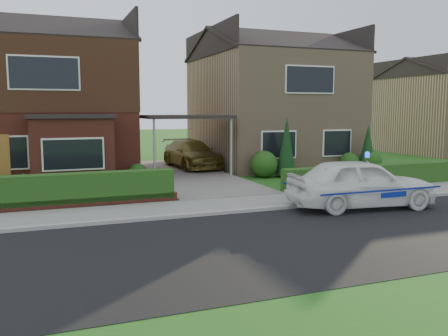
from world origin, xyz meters
name	(u,v)px	position (x,y,z in m)	size (l,w,h in m)	color
ground	(314,237)	(0.00, 0.00, 0.00)	(120.00, 120.00, 0.00)	#1D5215
road	(314,237)	(0.00, 0.00, 0.00)	(60.00, 6.00, 0.02)	black
kerb	(259,210)	(0.00, 3.05, 0.06)	(60.00, 0.16, 0.12)	#9E9993
sidewalk	(245,203)	(0.00, 4.10, 0.05)	(60.00, 2.00, 0.10)	slate
driveway	(185,175)	(0.00, 11.00, 0.06)	(3.80, 12.00, 0.12)	#666059
house_left	(45,92)	(-5.78, 13.90, 3.81)	(7.50, 9.53, 7.25)	brown
house_right	(271,97)	(5.80, 13.99, 3.66)	(7.50, 8.06, 7.25)	tan
carport_link	(185,118)	(0.00, 10.95, 2.66)	(3.80, 3.00, 2.77)	black
dwarf_wall	(52,205)	(-5.80, 5.30, 0.18)	(7.70, 0.25, 0.36)	brown
hedge_left	(52,210)	(-5.80, 5.45, 0.00)	(7.50, 0.55, 0.90)	#1A3912
hedge_right	(370,188)	(5.80, 5.35, 0.00)	(7.50, 0.55, 0.80)	#1A3912
shrub_left_mid	(98,171)	(-4.00, 9.30, 0.66)	(1.32, 1.32, 1.32)	#1A3912
shrub_left_near	(138,174)	(-2.40, 9.60, 0.42)	(0.84, 0.84, 0.84)	#1A3912
shrub_right_near	(264,164)	(3.20, 9.40, 0.60)	(1.20, 1.20, 1.20)	#1A3912
shrub_right_mid	(349,162)	(7.80, 9.50, 0.48)	(0.96, 0.96, 0.96)	#1A3912
shrub_right_far	(371,161)	(8.80, 9.20, 0.54)	(1.08, 1.08, 1.08)	#1A3912
conifer_a	(286,148)	(4.20, 9.20, 1.30)	(0.90, 0.90, 2.60)	black
conifer_b	(368,150)	(8.60, 9.20, 1.10)	(0.90, 0.90, 2.20)	black
neighbour_right	(442,115)	(20.00, 16.00, 2.60)	(6.50, 7.00, 5.20)	tan
police_car	(361,184)	(3.12, 2.40, 0.77)	(4.16, 4.71, 1.70)	white
driveway_car	(192,154)	(1.00, 13.24, 0.80)	(1.91, 4.69, 1.36)	brown
potted_plant_a	(24,184)	(-6.68, 9.00, 0.34)	(0.36, 0.25, 0.69)	gray
potted_plant_b	(98,187)	(-4.26, 7.21, 0.36)	(0.39, 0.32, 0.71)	gray
potted_plant_c	(62,193)	(-5.46, 6.04, 0.42)	(0.47, 0.47, 0.83)	gray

